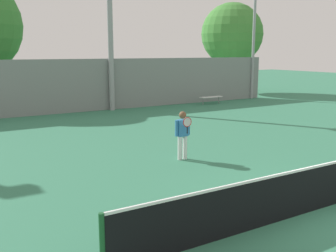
{
  "coord_description": "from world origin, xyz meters",
  "views": [
    {
      "loc": [
        -7.13,
        -5.33,
        3.45
      ],
      "look_at": [
        -0.18,
        6.2,
        0.89
      ],
      "focal_mm": 42.0,
      "sensor_mm": 36.0,
      "label": 1
    }
  ],
  "objects_px": {
    "tennis_net": "(320,186)",
    "tennis_player": "(183,132)",
    "light_pole_center_back": "(255,7)",
    "light_pole_near_left": "(110,22)",
    "bench_courtside_far": "(211,97)",
    "tree_green_tall": "(232,34)"
  },
  "relations": [
    {
      "from": "tennis_net",
      "to": "tree_green_tall",
      "type": "distance_m",
      "value": 25.67
    },
    {
      "from": "tennis_player",
      "to": "tree_green_tall",
      "type": "height_order",
      "value": "tree_green_tall"
    },
    {
      "from": "tennis_net",
      "to": "light_pole_center_back",
      "type": "xyz_separation_m",
      "value": [
        13.29,
        16.46,
        6.05
      ]
    },
    {
      "from": "tree_green_tall",
      "to": "tennis_net",
      "type": "bearing_deg",
      "value": -125.56
    },
    {
      "from": "tennis_player",
      "to": "bench_courtside_far",
      "type": "relative_size",
      "value": 0.95
    },
    {
      "from": "light_pole_near_left",
      "to": "tree_green_tall",
      "type": "height_order",
      "value": "light_pole_near_left"
    },
    {
      "from": "tree_green_tall",
      "to": "bench_courtside_far",
      "type": "bearing_deg",
      "value": -139.36
    },
    {
      "from": "tree_green_tall",
      "to": "tennis_player",
      "type": "bearing_deg",
      "value": -134.03
    },
    {
      "from": "tennis_player",
      "to": "light_pole_near_left",
      "type": "relative_size",
      "value": 0.17
    },
    {
      "from": "tennis_player",
      "to": "bench_courtside_far",
      "type": "xyz_separation_m",
      "value": [
        9.15,
        10.51,
        -0.46
      ]
    },
    {
      "from": "tennis_player",
      "to": "light_pole_near_left",
      "type": "distance_m",
      "value": 12.32
    },
    {
      "from": "bench_courtside_far",
      "to": "tennis_net",
      "type": "bearing_deg",
      "value": -119.56
    },
    {
      "from": "bench_courtside_far",
      "to": "tree_green_tall",
      "type": "relative_size",
      "value": 0.22
    },
    {
      "from": "light_pole_center_back",
      "to": "tree_green_tall",
      "type": "height_order",
      "value": "light_pole_center_back"
    },
    {
      "from": "tennis_net",
      "to": "tennis_player",
      "type": "xyz_separation_m",
      "value": [
        -0.36,
        4.99,
        0.37
      ]
    },
    {
      "from": "tennis_net",
      "to": "tennis_player",
      "type": "bearing_deg",
      "value": 94.13
    },
    {
      "from": "bench_courtside_far",
      "to": "tennis_player",
      "type": "bearing_deg",
      "value": -131.05
    },
    {
      "from": "tree_green_tall",
      "to": "light_pole_near_left",
      "type": "bearing_deg",
      "value": -161.41
    },
    {
      "from": "light_pole_center_back",
      "to": "tree_green_tall",
      "type": "bearing_deg",
      "value": 70.9
    },
    {
      "from": "light_pole_near_left",
      "to": "light_pole_center_back",
      "type": "height_order",
      "value": "light_pole_center_back"
    },
    {
      "from": "light_pole_near_left",
      "to": "light_pole_center_back",
      "type": "xyz_separation_m",
      "value": [
        11.25,
        0.14,
        1.48
      ]
    },
    {
      "from": "tennis_player",
      "to": "light_pole_near_left",
      "type": "height_order",
      "value": "light_pole_near_left"
    }
  ]
}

